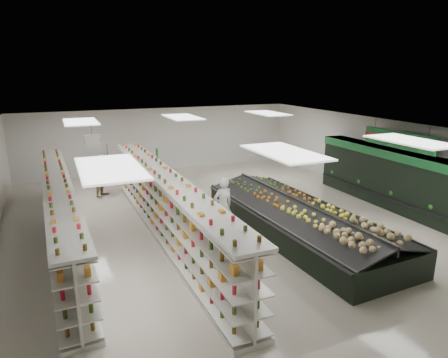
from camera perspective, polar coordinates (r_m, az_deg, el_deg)
name	(u,v)px	position (r m, az deg, el deg)	size (l,w,h in m)	color
floor	(220,221)	(13.84, -0.59, -6.03)	(16.00, 16.00, 0.00)	beige
ceiling	(220,129)	(13.03, -0.63, 7.20)	(14.00, 16.00, 0.02)	white
wall_back	(160,140)	(20.81, -9.11, 5.57)	(14.00, 0.02, 3.20)	white
wall_front	(415,297)	(7.17, 25.63, -14.91)	(14.00, 0.02, 3.20)	white
wall_right	(381,159)	(17.21, 21.50, 2.69)	(0.02, 16.00, 3.20)	white
produce_wall_case	(400,178)	(15.94, 23.88, 0.19)	(0.93, 8.00, 2.20)	black
aisle_sign_near	(108,166)	(10.24, -16.19, 1.82)	(0.52, 0.06, 0.75)	white
aisle_sign_far	(92,141)	(14.15, -18.28, 5.24)	(0.52, 0.06, 0.75)	white
hortifruti_banner	(399,140)	(15.46, 23.71, 5.13)	(0.12, 3.20, 0.95)	#1B672F
gondola_left	(61,216)	(12.83, -22.31, -4.91)	(1.15, 10.76, 1.86)	silver
gondola_center	(167,209)	(12.38, -8.20, -4.30)	(1.05, 11.50, 1.99)	silver
produce_island	(299,219)	(12.79, 10.66, -5.65)	(3.13, 7.75, 1.14)	black
soda_endcap	(147,168)	(18.72, -10.95, 1.59)	(1.32, 1.12, 1.44)	#A01B12
shopper_main	(223,206)	(12.57, -0.16, -3.84)	(0.67, 0.44, 1.83)	white
shopper_background	(103,175)	(17.08, -16.87, 0.51)	(0.85, 0.52, 1.75)	#98805D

